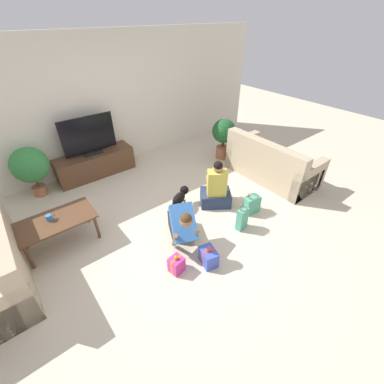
% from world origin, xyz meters
% --- Properties ---
extents(ground_plane, '(16.00, 16.00, 0.00)m').
position_xyz_m(ground_plane, '(0.00, 0.00, 0.00)').
color(ground_plane, beige).
extents(wall_back, '(8.40, 0.06, 2.60)m').
position_xyz_m(wall_back, '(0.00, 2.63, 1.30)').
color(wall_back, silver).
rests_on(wall_back, ground_plane).
extents(sofa_right, '(0.89, 1.78, 0.87)m').
position_xyz_m(sofa_right, '(2.40, -0.01, 0.31)').
color(sofa_right, tan).
rests_on(sofa_right, ground_plane).
extents(coffee_table, '(1.04, 0.58, 0.45)m').
position_xyz_m(coffee_table, '(-1.50, 0.73, 0.40)').
color(coffee_table, brown).
rests_on(coffee_table, ground_plane).
extents(tv_console, '(1.54, 0.48, 0.48)m').
position_xyz_m(tv_console, '(-0.34, 2.32, 0.24)').
color(tv_console, brown).
rests_on(tv_console, ground_plane).
extents(tv, '(1.03, 0.20, 0.76)m').
position_xyz_m(tv, '(-0.34, 2.32, 0.82)').
color(tv, black).
rests_on(tv, tv_console).
extents(potted_plant_back_left, '(0.63, 0.63, 0.95)m').
position_xyz_m(potted_plant_back_left, '(-1.47, 2.27, 0.61)').
color(potted_plant_back_left, '#A36042').
rests_on(potted_plant_back_left, ground_plane).
extents(potted_plant_corner_right, '(0.53, 0.53, 0.92)m').
position_xyz_m(potted_plant_corner_right, '(2.25, 1.23, 0.58)').
color(potted_plant_corner_right, '#A36042').
rests_on(potted_plant_corner_right, ground_plane).
extents(person_kneeling, '(0.61, 0.84, 0.78)m').
position_xyz_m(person_kneeling, '(-0.09, -0.34, 0.33)').
color(person_kneeling, '#23232D').
rests_on(person_kneeling, ground_plane).
extents(person_sitting, '(0.66, 0.63, 0.88)m').
position_xyz_m(person_sitting, '(0.92, 0.02, 0.30)').
color(person_sitting, '#283351').
rests_on(person_sitting, ground_plane).
extents(dog, '(0.51, 0.32, 0.34)m').
position_xyz_m(dog, '(0.37, 0.33, 0.23)').
color(dog, black).
rests_on(dog, ground_plane).
extents(gift_box_a, '(0.20, 0.19, 0.28)m').
position_xyz_m(gift_box_a, '(-0.47, -0.73, 0.12)').
color(gift_box_a, '#CC3389').
rests_on(gift_box_a, ground_plane).
extents(gift_box_b, '(0.24, 0.30, 0.29)m').
position_xyz_m(gift_box_b, '(-0.05, -0.90, 0.12)').
color(gift_box_b, '#3D51BC').
rests_on(gift_box_b, ground_plane).
extents(gift_bag_a, '(0.20, 0.14, 0.40)m').
position_xyz_m(gift_bag_a, '(0.81, -0.70, 0.19)').
color(gift_bag_a, '#4CA384').
rests_on(gift_bag_a, ground_plane).
extents(gift_bag_b, '(0.29, 0.20, 0.34)m').
position_xyz_m(gift_bag_b, '(1.24, -0.53, 0.16)').
color(gift_bag_b, '#4CA384').
rests_on(gift_bag_b, ground_plane).
extents(mug, '(0.12, 0.08, 0.09)m').
position_xyz_m(mug, '(-1.56, 0.77, 0.50)').
color(mug, '#386BAD').
rests_on(mug, coffee_table).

